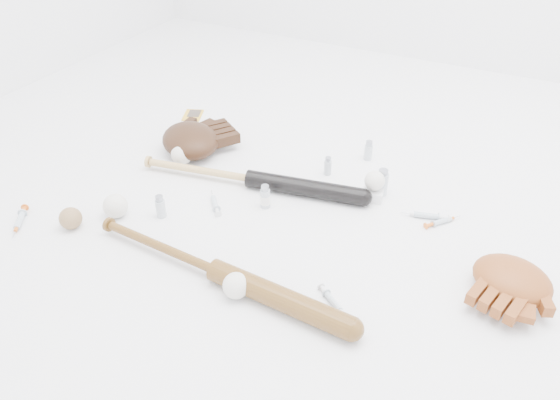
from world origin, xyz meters
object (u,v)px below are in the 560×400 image
at_px(bat_wood, 216,271).
at_px(glove_dark, 190,140).
at_px(bat_dark, 250,179).
at_px(pedestal, 373,194).

bearing_deg(bat_wood, glove_dark, 133.80).
relative_size(bat_dark, glove_dark, 2.82).
xyz_separation_m(bat_wood, pedestal, (0.25, 0.55, -0.01)).
xyz_separation_m(bat_dark, glove_dark, (-0.30, 0.10, 0.02)).
bearing_deg(pedestal, bat_wood, -114.17).
xyz_separation_m(bat_wood, glove_dark, (-0.44, 0.52, 0.02)).
distance_m(bat_dark, pedestal, 0.41).
distance_m(bat_dark, glove_dark, 0.32).
relative_size(bat_wood, pedestal, 13.08).
bearing_deg(glove_dark, bat_wood, -15.24).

